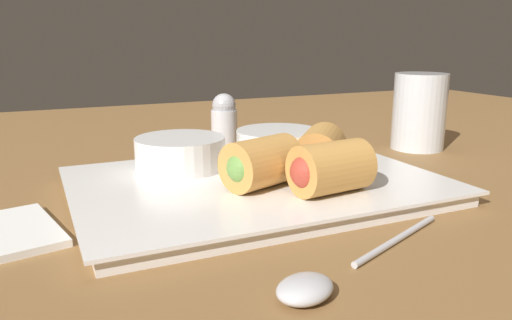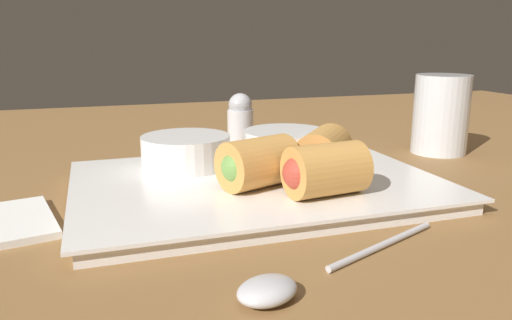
{
  "view_description": "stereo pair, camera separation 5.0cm",
  "coord_description": "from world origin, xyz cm",
  "px_view_note": "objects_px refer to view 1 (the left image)",
  "views": [
    {
      "loc": [
        -18.49,
        -41.2,
        16.94
      ],
      "look_at": [
        0.69,
        1.08,
        5.32
      ],
      "focal_mm": 35.0,
      "sensor_mm": 36.0,
      "label": 1
    },
    {
      "loc": [
        -13.82,
        -43.01,
        16.94
      ],
      "look_at": [
        0.69,
        1.08,
        5.32
      ],
      "focal_mm": 35.0,
      "sensor_mm": 36.0,
      "label": 2
    }
  ],
  "objects_px": {
    "dipping_bowl_far": "(278,143)",
    "spoon": "(323,279)",
    "serving_plate": "(256,186)",
    "salt_shaker": "(224,121)",
    "drinking_glass": "(419,111)",
    "dipping_bowl_near": "(181,151)"
  },
  "relations": [
    {
      "from": "serving_plate",
      "to": "drinking_glass",
      "type": "height_order",
      "value": "drinking_glass"
    },
    {
      "from": "spoon",
      "to": "salt_shaker",
      "type": "distance_m",
      "value": 0.4
    },
    {
      "from": "dipping_bowl_far",
      "to": "spoon",
      "type": "distance_m",
      "value": 0.27
    },
    {
      "from": "drinking_glass",
      "to": "salt_shaker",
      "type": "bearing_deg",
      "value": 155.36
    },
    {
      "from": "salt_shaker",
      "to": "drinking_glass",
      "type": "bearing_deg",
      "value": -24.64
    },
    {
      "from": "dipping_bowl_far",
      "to": "spoon",
      "type": "height_order",
      "value": "dipping_bowl_far"
    },
    {
      "from": "spoon",
      "to": "drinking_glass",
      "type": "distance_m",
      "value": 0.43
    },
    {
      "from": "drinking_glass",
      "to": "serving_plate",
      "type": "bearing_deg",
      "value": -162.17
    },
    {
      "from": "spoon",
      "to": "dipping_bowl_near",
      "type": "bearing_deg",
      "value": 93.27
    },
    {
      "from": "serving_plate",
      "to": "salt_shaker",
      "type": "relative_size",
      "value": 4.6
    },
    {
      "from": "dipping_bowl_near",
      "to": "spoon",
      "type": "bearing_deg",
      "value": -86.73
    },
    {
      "from": "serving_plate",
      "to": "dipping_bowl_far",
      "type": "bearing_deg",
      "value": 48.09
    },
    {
      "from": "serving_plate",
      "to": "dipping_bowl_near",
      "type": "bearing_deg",
      "value": 129.82
    },
    {
      "from": "dipping_bowl_near",
      "to": "drinking_glass",
      "type": "bearing_deg",
      "value": 4.04
    },
    {
      "from": "serving_plate",
      "to": "drinking_glass",
      "type": "bearing_deg",
      "value": 17.83
    },
    {
      "from": "dipping_bowl_far",
      "to": "salt_shaker",
      "type": "bearing_deg",
      "value": 94.78
    },
    {
      "from": "spoon",
      "to": "drinking_glass",
      "type": "relative_size",
      "value": 1.81
    },
    {
      "from": "serving_plate",
      "to": "spoon",
      "type": "height_order",
      "value": "serving_plate"
    },
    {
      "from": "dipping_bowl_near",
      "to": "dipping_bowl_far",
      "type": "height_order",
      "value": "same"
    },
    {
      "from": "dipping_bowl_near",
      "to": "drinking_glass",
      "type": "distance_m",
      "value": 0.34
    },
    {
      "from": "serving_plate",
      "to": "dipping_bowl_far",
      "type": "relative_size",
      "value": 3.7
    },
    {
      "from": "serving_plate",
      "to": "spoon",
      "type": "xyz_separation_m",
      "value": [
        -0.04,
        -0.19,
        -0.0
      ]
    }
  ]
}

